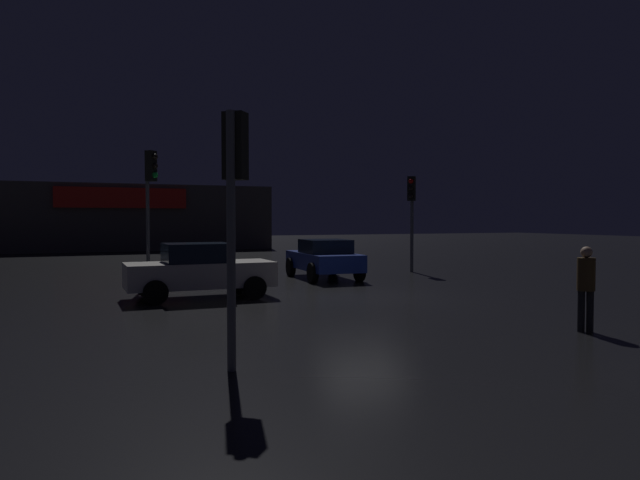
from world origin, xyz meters
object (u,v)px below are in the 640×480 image
(traffic_signal_main, at_px, (234,182))
(car_crossing, at_px, (200,270))
(traffic_signal_opposite, at_px, (150,185))
(pedestrian, at_px, (586,282))
(traffic_signal_cross_left, at_px, (412,204))
(store_building, at_px, (119,218))
(car_far, at_px, (324,258))

(traffic_signal_main, xyz_separation_m, car_crossing, (1.10, 7.95, -2.00))
(traffic_signal_main, relative_size, traffic_signal_opposite, 0.84)
(car_crossing, bearing_deg, traffic_signal_main, -97.88)
(car_crossing, bearing_deg, pedestrian, -52.93)
(traffic_signal_cross_left, height_order, pedestrian, traffic_signal_cross_left)
(traffic_signal_main, bearing_deg, pedestrian, 0.11)
(traffic_signal_cross_left, bearing_deg, traffic_signal_opposite, -176.13)
(store_building, height_order, pedestrian, store_building)
(store_building, bearing_deg, traffic_signal_opposite, -91.85)
(store_building, distance_m, pedestrian, 37.02)
(pedestrian, bearing_deg, car_far, 93.03)
(car_far, distance_m, car_crossing, 6.45)
(traffic_signal_opposite, relative_size, traffic_signal_cross_left, 1.12)
(traffic_signal_cross_left, xyz_separation_m, car_far, (-4.45, -1.00, -2.11))
(traffic_signal_main, bearing_deg, car_crossing, 82.12)
(traffic_signal_opposite, distance_m, car_crossing, 4.69)
(car_far, height_order, pedestrian, pedestrian)
(traffic_signal_cross_left, relative_size, car_crossing, 0.99)
(traffic_signal_opposite, bearing_deg, store_building, 88.15)
(store_building, bearing_deg, traffic_signal_cross_left, -67.64)
(traffic_signal_main, xyz_separation_m, car_far, (6.49, 11.50, -2.02))
(pedestrian, bearing_deg, traffic_signal_main, -179.89)
(traffic_signal_cross_left, bearing_deg, car_crossing, -155.18)
(store_building, xyz_separation_m, traffic_signal_main, (-1.06, -36.51, 0.44))
(car_far, xyz_separation_m, car_crossing, (-5.39, -3.55, 0.02))
(car_crossing, bearing_deg, car_far, 33.38)
(store_building, relative_size, traffic_signal_opposite, 4.74)
(car_far, xyz_separation_m, pedestrian, (0.61, -11.48, 0.22))
(car_far, bearing_deg, traffic_signal_cross_left, 12.67)
(pedestrian, bearing_deg, store_building, 99.39)
(traffic_signal_main, xyz_separation_m, traffic_signal_cross_left, (10.94, 12.50, 0.10))
(traffic_signal_cross_left, height_order, car_far, traffic_signal_cross_left)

